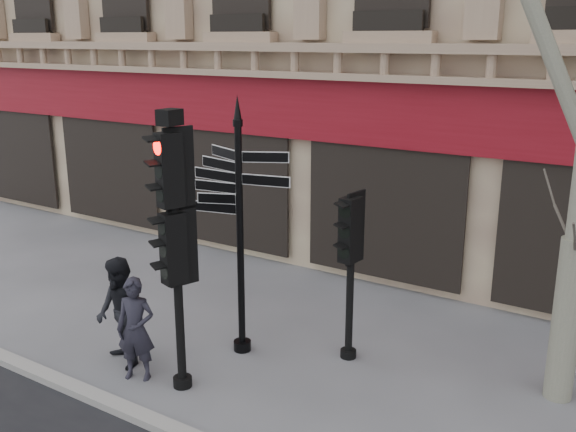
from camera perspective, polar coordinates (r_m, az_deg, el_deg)
name	(u,v)px	position (r m, az deg, el deg)	size (l,w,h in m)	color
ground	(242,389)	(9.89, -4.11, -15.09)	(80.00, 80.00, 0.00)	#57585C
fingerpost	(239,185)	(10.00, -4.38, 2.80)	(1.85, 1.85, 4.22)	black
traffic_signal_main	(175,219)	(9.05, -10.05, -0.27)	(0.54, 0.45, 4.13)	black
traffic_signal_secondary	(351,248)	(10.04, 5.64, -2.82)	(0.49, 0.37, 2.70)	black
pedestrian_a	(136,329)	(10.05, -13.38, -9.76)	(0.59, 0.39, 1.62)	#21202B
pedestrian_b	(120,313)	(10.46, -14.68, -8.35)	(0.86, 0.67, 1.78)	black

